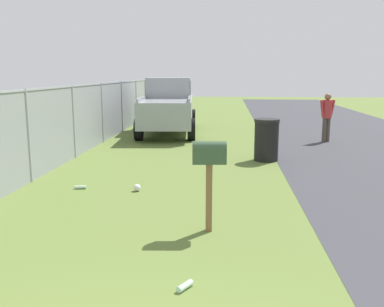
{
  "coord_description": "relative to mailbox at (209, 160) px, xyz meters",
  "views": [
    {
      "loc": [
        -1.76,
        -0.53,
        2.27
      ],
      "look_at": [
        5.76,
        0.09,
        0.85
      ],
      "focal_mm": 40.04,
      "sensor_mm": 36.0,
      "label": 1
    }
  ],
  "objects": [
    {
      "name": "pickup_truck",
      "position": [
        10.4,
        2.02,
        0.05
      ],
      "size": [
        5.6,
        2.39,
        2.09
      ],
      "rotation": [
        0.0,
        0.0,
        0.08
      ],
      "color": "#93999E",
      "rests_on": "ground"
    },
    {
      "name": "trash_bin",
      "position": [
        5.23,
        -1.27,
        -0.5
      ],
      "size": [
        0.66,
        0.66,
        1.1
      ],
      "color": "black",
      "rests_on": "ground"
    },
    {
      "name": "litter_bottle_near_hydrant",
      "position": [
        -1.75,
        0.18,
        -1.02
      ],
      "size": [
        0.22,
        0.18,
        0.07
      ],
      "primitive_type": "cylinder",
      "rotation": [
        0.0,
        1.57,
        2.59
      ],
      "color": "#B2D8BF",
      "rests_on": "ground"
    },
    {
      "name": "fence_section",
      "position": [
        6.51,
        3.88,
        -0.01
      ],
      "size": [
        18.62,
        0.07,
        1.96
      ],
      "color": "#9EA3A8",
      "rests_on": "ground"
    },
    {
      "name": "mailbox",
      "position": [
        0.0,
        0.0,
        0.0
      ],
      "size": [
        0.24,
        0.49,
        1.33
      ],
      "rotation": [
        0.0,
        0.0,
        0.08
      ],
      "color": "brown",
      "rests_on": "ground"
    },
    {
      "name": "litter_bottle_far_scatter",
      "position": [
        2.07,
        2.65,
        -1.02
      ],
      "size": [
        0.1,
        0.23,
        0.07
      ],
      "primitive_type": "cylinder",
      "rotation": [
        0.0,
        1.57,
        4.87
      ],
      "color": "#B2D8BF",
      "rests_on": "ground"
    },
    {
      "name": "litter_bag_midfield_b",
      "position": [
        2.0,
        1.49,
        -0.99
      ],
      "size": [
        0.14,
        0.14,
        0.14
      ],
      "primitive_type": "sphere",
      "color": "silver",
      "rests_on": "ground"
    },
    {
      "name": "pedestrian",
      "position": [
        8.52,
        -3.53,
        -0.13
      ],
      "size": [
        0.3,
        0.53,
        1.61
      ],
      "rotation": [
        0.0,
        0.0,
        3.57
      ],
      "color": "#4C4238",
      "rests_on": "ground"
    }
  ]
}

